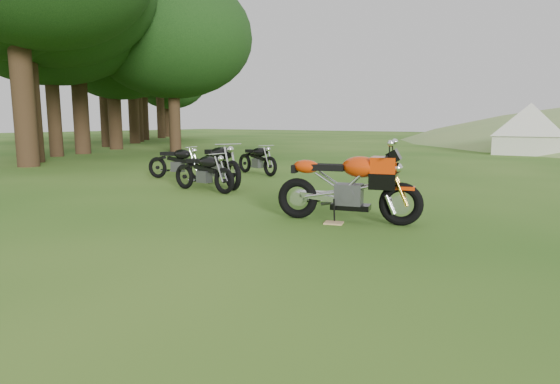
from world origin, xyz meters
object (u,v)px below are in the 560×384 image
Objects in this scene: sport_motorcycle at (348,180)px; vintage_moto_a at (203,171)px; vintage_moto_b at (219,163)px; vintage_moto_c at (177,162)px; vintage_moto_d at (257,159)px; plywood_board at (334,223)px; tent_left at (530,127)px.

sport_motorcycle is 1.22× the size of vintage_moto_a.
sport_motorcycle is at bearing 0.87° from vintage_moto_b.
sport_motorcycle is 4.12m from vintage_moto_a.
vintage_moto_c reaches higher than vintage_moto_a.
vintage_moto_c reaches higher than vintage_moto_d.
vintage_moto_a is 3.40m from vintage_moto_d.
plywood_board is 0.13× the size of vintage_moto_b.
vintage_moto_a is 2.40m from vintage_moto_c.
vintage_moto_d is (-0.80, 2.47, -0.09)m from vintage_moto_b.
sport_motorcycle is 1.02× the size of vintage_moto_b.
vintage_moto_a is 1.00× the size of vintage_moto_d.
vintage_moto_d is at bearing 130.79° from vintage_moto_b.
vintage_moto_c is at bearing -116.48° from tent_left.
vintage_moto_b is 1.88m from vintage_moto_c.
plywood_board is at bearing -15.12° from vintage_moto_a.
tent_left reaches higher than vintage_moto_a.
sport_motorcycle is 0.68m from plywood_board.
sport_motorcycle is 4.60m from vintage_moto_b.
tent_left reaches higher than vintage_moto_c.
vintage_moto_a is 17.61m from tent_left.
vintage_moto_c is 2.33m from vintage_moto_d.
tent_left is at bearing 78.75° from vintage_moto_a.
tent_left is (0.10, 18.33, 1.22)m from plywood_board.
vintage_moto_b reaches higher than plywood_board.
plywood_board is 4.65m from vintage_moto_b.
vintage_moto_a is 0.82m from vintage_moto_b.
tent_left is (5.07, 13.89, 0.77)m from vintage_moto_d.
vintage_moto_d is (-5.07, 4.18, -0.18)m from sport_motorcycle.
tent_left reaches higher than sport_motorcycle.
vintage_moto_b is 16.92m from tent_left.
sport_motorcycle is 6.58m from vintage_moto_d.
tent_left is at bearing 56.29° from vintage_moto_c.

